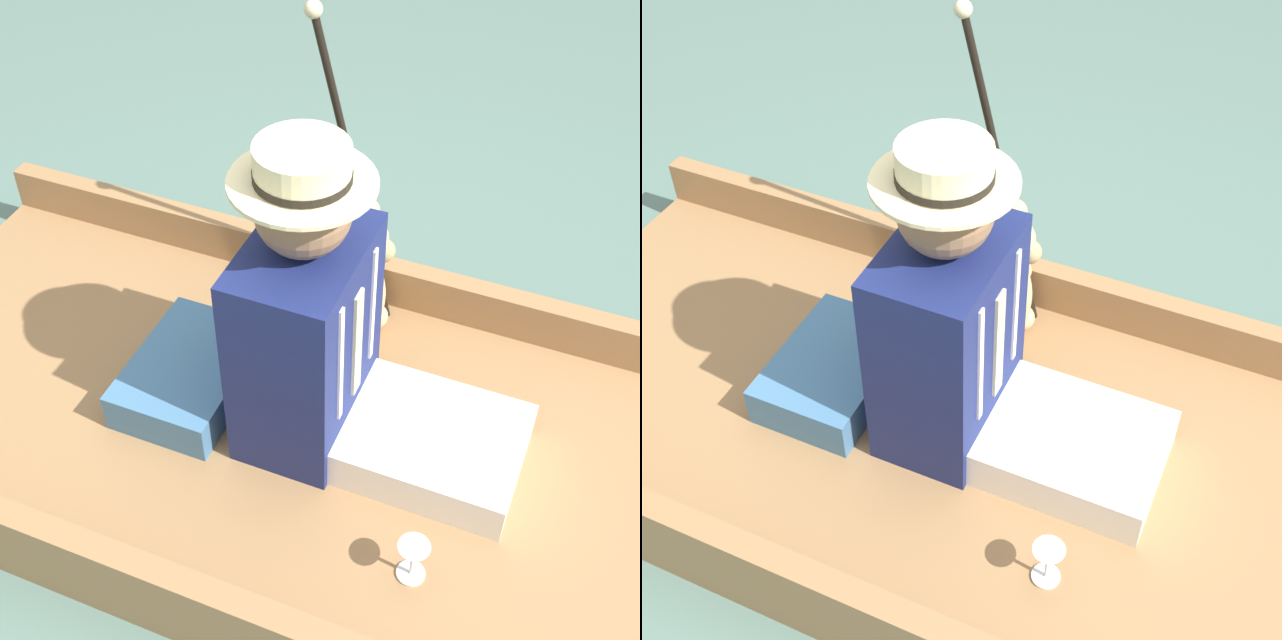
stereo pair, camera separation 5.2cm
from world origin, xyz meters
The scene contains 7 objects.
ground_plane centered at (0.00, 0.00, 0.00)m, with size 16.00×16.00×0.00m, color slate.
punt_boat centered at (0.00, 0.00, 0.06)m, with size 1.15×2.50×0.23m.
seat_cushion centered at (-0.02, -0.35, 0.16)m, with size 0.40×0.28×0.11m.
seated_person centered at (-0.04, 0.03, 0.41)m, with size 0.37×0.70×0.81m.
teddy_bear centered at (-0.38, -0.02, 0.30)m, with size 0.30×0.17×0.42m.
wine_glass centered at (0.28, 0.35, 0.18)m, with size 0.07×0.07×0.11m.
walking_cane centered at (-0.48, -0.10, 0.62)m, with size 0.04×0.25×0.90m.
Camera 2 is at (1.27, 0.60, 1.86)m, focal length 50.00 mm.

